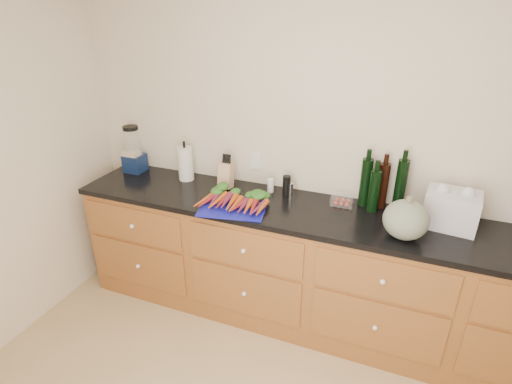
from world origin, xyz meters
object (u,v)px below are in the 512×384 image
at_px(squash, 406,220).
at_px(knife_block, 226,175).
at_px(tomato_box, 342,200).
at_px(paper_towel, 186,164).
at_px(cutting_board, 234,207).
at_px(carrots, 236,201).
at_px(blender_appliance, 133,152).

distance_m(squash, knife_block, 1.33).
relative_size(squash, tomato_box, 1.79).
distance_m(paper_towel, knife_block, 0.36).
height_order(squash, knife_block, squash).
distance_m(cutting_board, tomato_box, 0.76).
bearing_deg(knife_block, tomato_box, 1.95).
relative_size(cutting_board, carrots, 0.93).
distance_m(carrots, blender_appliance, 1.09).
bearing_deg(cutting_board, knife_block, 123.06).
relative_size(cutting_board, tomato_box, 3.01).
height_order(squash, tomato_box, squash).
height_order(blender_appliance, paper_towel, blender_appliance).
bearing_deg(knife_block, cutting_board, -56.94).
relative_size(cutting_board, knife_block, 2.31).
relative_size(paper_towel, tomato_box, 1.81).
relative_size(cutting_board, squash, 1.68).
xyz_separation_m(squash, blender_appliance, (-2.16, 0.29, 0.05)).
bearing_deg(tomato_box, paper_towel, -179.54).
height_order(squash, paper_towel, paper_towel).
bearing_deg(tomato_box, blender_appliance, -179.60).
height_order(carrots, tomato_box, carrots).
bearing_deg(cutting_board, paper_towel, 150.12).
xyz_separation_m(squash, tomato_box, (-0.42, 0.30, -0.08)).
height_order(paper_towel, knife_block, paper_towel).
xyz_separation_m(squash, paper_towel, (-1.67, 0.29, 0.01)).
bearing_deg(carrots, tomato_box, 23.10).
bearing_deg(knife_block, paper_towel, 176.84).
bearing_deg(squash, paper_towel, 169.99).
xyz_separation_m(carrots, squash, (1.11, -0.01, 0.08)).
bearing_deg(squash, cutting_board, -178.66).
height_order(cutting_board, knife_block, knife_block).
distance_m(cutting_board, carrots, 0.05).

